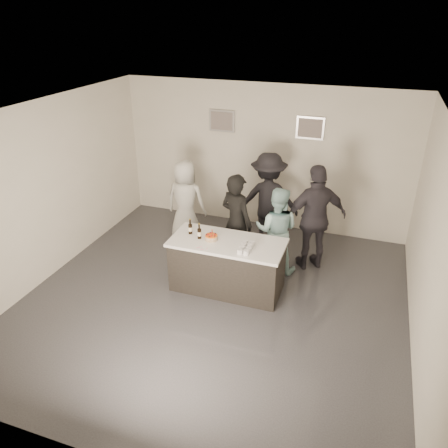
% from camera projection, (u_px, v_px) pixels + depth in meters
% --- Properties ---
extents(floor, '(6.00, 6.00, 0.00)m').
position_uv_depth(floor, '(214.00, 300.00, 7.13)').
color(floor, '#3D3D42').
rests_on(floor, ground).
extents(ceiling, '(6.00, 6.00, 0.00)m').
position_uv_depth(ceiling, '(212.00, 115.00, 5.79)').
color(ceiling, white).
extents(wall_back, '(6.00, 0.04, 3.00)m').
position_uv_depth(wall_back, '(264.00, 158.00, 8.99)').
color(wall_back, silver).
rests_on(wall_back, ground).
extents(wall_front, '(6.00, 0.04, 3.00)m').
position_uv_depth(wall_front, '(96.00, 353.00, 3.92)').
color(wall_front, silver).
rests_on(wall_front, ground).
extents(wall_left, '(0.04, 6.00, 3.00)m').
position_uv_depth(wall_left, '(46.00, 192.00, 7.34)').
color(wall_left, silver).
rests_on(wall_left, ground).
extents(wall_right, '(0.04, 6.00, 3.00)m').
position_uv_depth(wall_right, '(433.00, 250.00, 5.57)').
color(wall_right, silver).
rests_on(wall_right, ground).
extents(picture_left, '(0.54, 0.04, 0.44)m').
position_uv_depth(picture_left, '(222.00, 121.00, 8.92)').
color(picture_left, '#B2B2B7').
rests_on(picture_left, wall_back).
extents(picture_right, '(0.54, 0.04, 0.44)m').
position_uv_depth(picture_right, '(310.00, 128.00, 8.39)').
color(picture_right, '#B2B2B7').
rests_on(picture_right, wall_back).
extents(bar_counter, '(1.86, 0.86, 0.90)m').
position_uv_depth(bar_counter, '(227.00, 265.00, 7.23)').
color(bar_counter, white).
rests_on(bar_counter, ground).
extents(cake, '(0.21, 0.21, 0.07)m').
position_uv_depth(cake, '(211.00, 238.00, 7.07)').
color(cake, orange).
rests_on(cake, bar_counter).
extents(beer_bottle_a, '(0.07, 0.07, 0.26)m').
position_uv_depth(beer_bottle_a, '(190.00, 227.00, 7.22)').
color(beer_bottle_a, black).
rests_on(beer_bottle_a, bar_counter).
extents(beer_bottle_b, '(0.07, 0.07, 0.26)m').
position_uv_depth(beer_bottle_b, '(199.00, 231.00, 7.07)').
color(beer_bottle_b, black).
rests_on(beer_bottle_b, bar_counter).
extents(tumbler_cluster, '(0.19, 0.40, 0.08)m').
position_uv_depth(tumbler_cluster, '(246.00, 247.00, 6.78)').
color(tumbler_cluster, '#C76812').
rests_on(tumbler_cluster, bar_counter).
extents(candles, '(0.24, 0.08, 0.01)m').
position_uv_depth(candles, '(202.00, 248.00, 6.83)').
color(candles, pink).
rests_on(candles, bar_counter).
extents(person_main_black, '(0.77, 0.66, 1.79)m').
position_uv_depth(person_main_black, '(236.00, 222.00, 7.66)').
color(person_main_black, black).
rests_on(person_main_black, ground).
extents(person_main_blue, '(0.80, 0.64, 1.58)m').
position_uv_depth(person_main_blue, '(276.00, 230.00, 7.62)').
color(person_main_blue, '#9ECDCE').
rests_on(person_main_blue, ground).
extents(person_guest_left, '(0.82, 0.54, 1.66)m').
position_uv_depth(person_guest_left, '(186.00, 201.00, 8.66)').
color(person_guest_left, silver).
rests_on(person_guest_left, ground).
extents(person_guest_right, '(1.22, 1.00, 1.95)m').
position_uv_depth(person_guest_right, '(315.00, 218.00, 7.64)').
color(person_guest_right, '#302D35').
rests_on(person_guest_right, ground).
extents(person_guest_back, '(1.34, 0.98, 1.87)m').
position_uv_depth(person_guest_back, '(268.00, 199.00, 8.47)').
color(person_guest_back, black).
rests_on(person_guest_back, ground).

